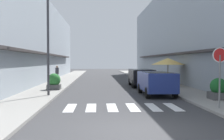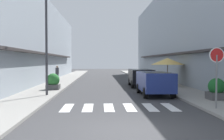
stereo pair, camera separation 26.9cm
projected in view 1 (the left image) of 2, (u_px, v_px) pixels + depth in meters
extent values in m
plane|color=#38383A|center=(109.00, 83.00, 25.76)|extent=(98.03, 98.03, 0.00)
cube|color=gray|center=(60.00, 83.00, 25.49)|extent=(2.54, 62.38, 0.12)
cube|color=gray|center=(158.00, 82.00, 26.02)|extent=(2.54, 62.38, 0.12)
cube|color=#939EA8|center=(23.00, 41.00, 26.38)|extent=(5.00, 42.10, 8.41)
cube|color=#332D2D|center=(51.00, 55.00, 26.57)|extent=(0.50, 29.47, 0.16)
cube|color=#939EA8|center=(191.00, 33.00, 27.29)|extent=(5.00, 42.10, 10.19)
cube|color=#332D2D|center=(165.00, 55.00, 27.21)|extent=(0.50, 29.47, 0.16)
cube|color=silver|center=(70.00, 108.00, 11.94)|extent=(0.45, 2.20, 0.01)
cube|color=silver|center=(91.00, 108.00, 11.99)|extent=(0.45, 2.20, 0.01)
cube|color=silver|center=(112.00, 107.00, 12.04)|extent=(0.45, 2.20, 0.01)
cube|color=silver|center=(133.00, 107.00, 12.10)|extent=(0.45, 2.20, 0.01)
cube|color=silver|center=(153.00, 107.00, 12.15)|extent=(0.45, 2.20, 0.01)
cube|color=silver|center=(173.00, 107.00, 12.20)|extent=(0.45, 2.20, 0.01)
cube|color=navy|center=(156.00, 81.00, 16.35)|extent=(1.77, 3.98, 1.13)
cube|color=black|center=(157.00, 77.00, 16.14)|extent=(1.48, 2.23, 0.56)
cylinder|color=black|center=(140.00, 88.00, 17.63)|extent=(0.22, 0.64, 0.64)
cylinder|color=black|center=(163.00, 88.00, 17.72)|extent=(0.22, 0.64, 0.64)
cylinder|color=black|center=(147.00, 93.00, 15.01)|extent=(0.22, 0.64, 0.64)
cylinder|color=black|center=(175.00, 93.00, 15.11)|extent=(0.22, 0.64, 0.64)
cube|color=black|center=(141.00, 76.00, 22.03)|extent=(1.84, 4.05, 1.13)
cube|color=black|center=(141.00, 73.00, 21.82)|extent=(1.52, 2.28, 0.56)
cylinder|color=black|center=(130.00, 82.00, 23.35)|extent=(0.23, 0.64, 0.64)
cylinder|color=black|center=(148.00, 82.00, 23.40)|extent=(0.23, 0.64, 0.64)
cylinder|color=black|center=(133.00, 84.00, 20.70)|extent=(0.23, 0.64, 0.64)
cylinder|color=black|center=(153.00, 84.00, 20.76)|extent=(0.23, 0.64, 0.64)
cylinder|color=slate|center=(220.00, 82.00, 11.18)|extent=(0.07, 0.07, 2.27)
cylinder|color=red|center=(220.00, 55.00, 11.14)|extent=(0.64, 0.03, 0.64)
torus|color=white|center=(220.00, 55.00, 11.14)|extent=(0.65, 0.05, 0.65)
cylinder|color=#38383D|center=(48.00, 45.00, 15.50)|extent=(0.14, 0.14, 5.99)
cylinder|color=#262626|center=(168.00, 85.00, 21.99)|extent=(0.48, 0.48, 0.06)
cylinder|color=#4C3823|center=(168.00, 73.00, 21.96)|extent=(0.06, 0.06, 2.01)
cone|color=#D8B259|center=(168.00, 61.00, 21.93)|extent=(2.75, 2.75, 0.55)
cube|color=#4C4C4C|center=(218.00, 96.00, 13.84)|extent=(0.89, 0.89, 0.38)
sphere|color=#195623|center=(218.00, 86.00, 13.83)|extent=(0.87, 0.87, 0.87)
cube|color=#4C4C4C|center=(54.00, 87.00, 18.73)|extent=(0.91, 0.91, 0.36)
sphere|color=#2D7533|center=(54.00, 80.00, 18.72)|extent=(0.93, 0.93, 0.93)
cylinder|color=#282B33|center=(57.00, 78.00, 25.66)|extent=(0.26, 0.26, 0.77)
cylinder|color=#333338|center=(57.00, 71.00, 25.63)|extent=(0.34, 0.34, 0.61)
sphere|color=tan|center=(57.00, 67.00, 25.62)|extent=(0.21, 0.21, 0.21)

